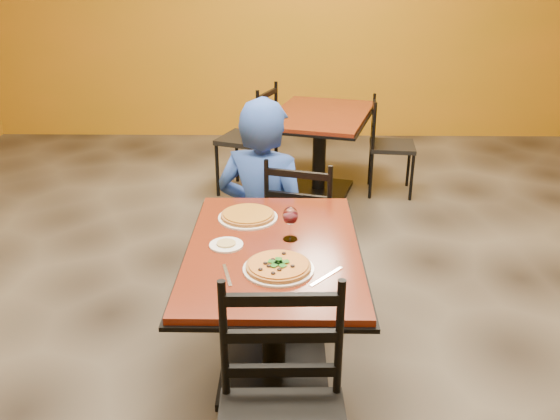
{
  "coord_description": "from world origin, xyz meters",
  "views": [
    {
      "loc": [
        0.07,
        -2.89,
        1.98
      ],
      "look_at": [
        0.03,
        -0.3,
        0.85
      ],
      "focal_mm": 36.72,
      "sensor_mm": 36.0,
      "label": 1
    }
  ],
  "objects_px": {
    "table_main": "(273,282)",
    "side_plate": "(226,245)",
    "table_second": "(320,134)",
    "chair_main_far": "(305,223)",
    "pizza_far": "(248,215)",
    "chair_second_left": "(247,140)",
    "diner": "(263,195)",
    "chair_second_right": "(392,147)",
    "wine_glass": "(290,222)",
    "plate_main": "(278,269)",
    "pizza_main": "(278,266)",
    "plate_far": "(248,217)"
  },
  "relations": [
    {
      "from": "chair_main_far",
      "to": "pizza_far",
      "type": "height_order",
      "value": "chair_main_far"
    },
    {
      "from": "chair_main_far",
      "to": "diner",
      "type": "relative_size",
      "value": 0.74
    },
    {
      "from": "plate_main",
      "to": "wine_glass",
      "type": "relative_size",
      "value": 1.72
    },
    {
      "from": "table_second",
      "to": "side_plate",
      "type": "xyz_separation_m",
      "value": [
        -0.57,
        -2.6,
        0.2
      ]
    },
    {
      "from": "side_plate",
      "to": "table_second",
      "type": "bearing_deg",
      "value": 77.58
    },
    {
      "from": "table_second",
      "to": "chair_second_left",
      "type": "bearing_deg",
      "value": 180.0
    },
    {
      "from": "table_second",
      "to": "diner",
      "type": "xyz_separation_m",
      "value": [
        -0.44,
        -1.65,
        0.07
      ]
    },
    {
      "from": "plate_main",
      "to": "pizza_far",
      "type": "height_order",
      "value": "pizza_far"
    },
    {
      "from": "table_second",
      "to": "plate_main",
      "type": "xyz_separation_m",
      "value": [
        -0.32,
        -2.83,
        0.2
      ]
    },
    {
      "from": "table_second",
      "to": "pizza_far",
      "type": "bearing_deg",
      "value": -102.15
    },
    {
      "from": "chair_main_far",
      "to": "wine_glass",
      "type": "xyz_separation_m",
      "value": [
        -0.1,
        -0.8,
        0.38
      ]
    },
    {
      "from": "diner",
      "to": "pizza_far",
      "type": "distance_m",
      "value": 0.65
    },
    {
      "from": "chair_second_left",
      "to": "diner",
      "type": "xyz_separation_m",
      "value": [
        0.22,
        -1.65,
        0.13
      ]
    },
    {
      "from": "table_second",
      "to": "table_main",
      "type": "bearing_deg",
      "value": -97.7
    },
    {
      "from": "chair_main_far",
      "to": "diner",
      "type": "bearing_deg",
      "value": -0.24
    },
    {
      "from": "table_second",
      "to": "diner",
      "type": "height_order",
      "value": "diner"
    },
    {
      "from": "table_second",
      "to": "chair_main_far",
      "type": "xyz_separation_m",
      "value": [
        -0.18,
        -1.73,
        -0.09
      ]
    },
    {
      "from": "chair_second_left",
      "to": "plate_far",
      "type": "xyz_separation_m",
      "value": [
        0.17,
        -2.29,
        0.25
      ]
    },
    {
      "from": "pizza_far",
      "to": "pizza_main",
      "type": "bearing_deg",
      "value": -72.77
    },
    {
      "from": "diner",
      "to": "plate_main",
      "type": "xyz_separation_m",
      "value": [
        0.12,
        -1.18,
        0.13
      ]
    },
    {
      "from": "wine_glass",
      "to": "table_main",
      "type": "bearing_deg",
      "value": -135.88
    },
    {
      "from": "table_main",
      "to": "chair_second_left",
      "type": "height_order",
      "value": "chair_second_left"
    },
    {
      "from": "plate_main",
      "to": "pizza_far",
      "type": "bearing_deg",
      "value": 107.23
    },
    {
      "from": "diner",
      "to": "side_plate",
      "type": "bearing_deg",
      "value": 100.93
    },
    {
      "from": "pizza_far",
      "to": "wine_glass",
      "type": "bearing_deg",
      "value": -47.7
    },
    {
      "from": "side_plate",
      "to": "wine_glass",
      "type": "height_order",
      "value": "wine_glass"
    },
    {
      "from": "chair_second_left",
      "to": "side_plate",
      "type": "relative_size",
      "value": 6.26
    },
    {
      "from": "chair_main_far",
      "to": "diner",
      "type": "xyz_separation_m",
      "value": [
        -0.26,
        0.07,
        0.16
      ]
    },
    {
      "from": "chair_second_right",
      "to": "side_plate",
      "type": "distance_m",
      "value": 2.9
    },
    {
      "from": "table_second",
      "to": "chair_second_right",
      "type": "bearing_deg",
      "value": 0.0
    },
    {
      "from": "pizza_main",
      "to": "plate_far",
      "type": "distance_m",
      "value": 0.57
    },
    {
      "from": "table_second",
      "to": "plate_far",
      "type": "relative_size",
      "value": 4.62
    },
    {
      "from": "table_main",
      "to": "chair_main_far",
      "type": "relative_size",
      "value": 1.32
    },
    {
      "from": "chair_second_left",
      "to": "plate_main",
      "type": "height_order",
      "value": "chair_second_left"
    },
    {
      "from": "wine_glass",
      "to": "plate_main",
      "type": "bearing_deg",
      "value": -99.71
    },
    {
      "from": "chair_second_left",
      "to": "pizza_main",
      "type": "bearing_deg",
      "value": 27.56
    },
    {
      "from": "table_main",
      "to": "chair_second_right",
      "type": "bearing_deg",
      "value": 68.76
    },
    {
      "from": "table_main",
      "to": "pizza_main",
      "type": "relative_size",
      "value": 4.33
    },
    {
      "from": "table_main",
      "to": "side_plate",
      "type": "relative_size",
      "value": 7.69
    },
    {
      "from": "diner",
      "to": "pizza_main",
      "type": "relative_size",
      "value": 4.41
    },
    {
      "from": "plate_far",
      "to": "pizza_far",
      "type": "relative_size",
      "value": 1.11
    },
    {
      "from": "chair_second_left",
      "to": "pizza_main",
      "type": "distance_m",
      "value": 2.86
    },
    {
      "from": "table_second",
      "to": "plate_main",
      "type": "relative_size",
      "value": 4.62
    },
    {
      "from": "table_second",
      "to": "wine_glass",
      "type": "height_order",
      "value": "wine_glass"
    },
    {
      "from": "diner",
      "to": "chair_second_right",
      "type": "bearing_deg",
      "value": -104.72
    },
    {
      "from": "side_plate",
      "to": "table_main",
      "type": "bearing_deg",
      "value": -0.43
    },
    {
      "from": "diner",
      "to": "chair_second_left",
      "type": "bearing_deg",
      "value": -63.52
    },
    {
      "from": "wine_glass",
      "to": "chair_second_left",
      "type": "bearing_deg",
      "value": 98.71
    },
    {
      "from": "chair_second_right",
      "to": "diner",
      "type": "height_order",
      "value": "diner"
    },
    {
      "from": "chair_main_far",
      "to": "wine_glass",
      "type": "distance_m",
      "value": 0.89
    }
  ]
}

